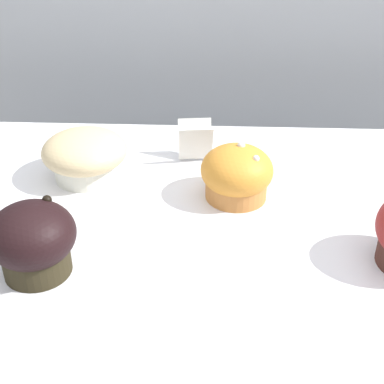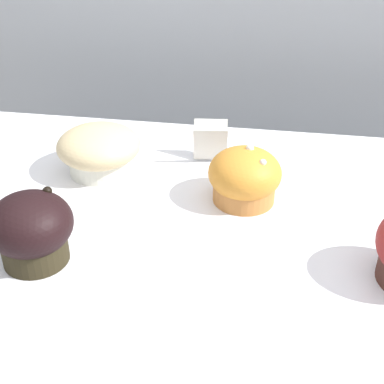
% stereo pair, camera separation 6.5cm
% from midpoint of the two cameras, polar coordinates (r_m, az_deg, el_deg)
% --- Properties ---
extents(wall_back, '(3.20, 0.10, 1.80)m').
position_cam_midpoint_polar(wall_back, '(1.20, 1.07, 10.92)').
color(wall_back, '#B2B7BC').
rests_on(wall_back, ground).
extents(muffin_front_center, '(0.09, 0.09, 0.08)m').
position_cam_midpoint_polar(muffin_front_center, '(0.61, -19.32, -5.00)').
color(muffin_front_center, '#2C2616').
rests_on(muffin_front_center, display_counter).
extents(muffin_back_left, '(0.10, 0.10, 0.08)m').
position_cam_midpoint_polar(muffin_back_left, '(0.71, 2.43, 1.82)').
color(muffin_back_left, '#C47B3C').
rests_on(muffin_back_left, display_counter).
extents(muffin_back_right, '(0.12, 0.12, 0.07)m').
position_cam_midpoint_polar(muffin_back_right, '(0.77, -13.50, 3.81)').
color(muffin_back_right, white).
rests_on(muffin_back_right, display_counter).
extents(price_card, '(0.05, 0.05, 0.06)m').
position_cam_midpoint_polar(price_card, '(0.80, -1.75, 5.38)').
color(price_card, white).
rests_on(price_card, display_counter).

